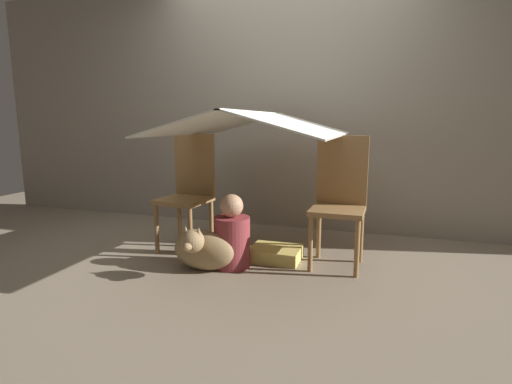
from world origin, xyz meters
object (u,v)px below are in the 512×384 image
chair_left (189,188)px  person_front (232,237)px  chair_right (339,197)px  dog (202,249)px

chair_left → person_front: size_ratio=1.76×
chair_right → dog: (-0.92, -0.47, -0.36)m
chair_left → person_front: 0.67m
dog → chair_left: bearing=126.0°
person_front → dog: person_front is taller
dog → person_front: bearing=39.8°
chair_right → dog: bearing=-151.7°
chair_right → person_front: 0.86m
chair_right → dog: 1.09m
person_front → dog: (-0.18, -0.15, -0.07)m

